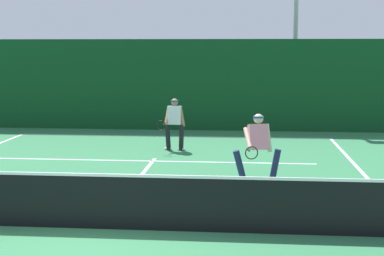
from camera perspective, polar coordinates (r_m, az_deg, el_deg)
The scene contains 10 objects.
ground_plane at distance 10.30m, azimuth -9.32°, elevation -9.81°, with size 80.00×80.00×0.00m, color #2F7447.
court_line_baseline_far at distance 20.39m, azimuth -1.91°, elevation -0.83°, with size 11.00×0.10×0.01m, color white.
court_line_service at distance 16.03m, azimuth -3.90°, elevation -3.28°, with size 8.96×0.10×0.01m, color white.
court_line_centre at distance 13.31m, azimuth -5.85°, elevation -5.65°, with size 0.10×6.40×0.01m, color white.
tennis_net at distance 10.16m, azimuth -9.39°, elevation -7.09°, with size 12.04×0.09×1.11m.
player_near at distance 13.13m, azimuth 6.54°, elevation -1.80°, with size 1.13×0.92×1.65m.
player_far at distance 17.54m, azimuth -1.76°, elevation 0.60°, with size 0.83×0.85×1.59m.
tennis_ball at distance 12.64m, azimuth 7.09°, elevation -6.25°, with size 0.07×0.07×0.07m, color #D1E033.
tennis_ball_extra at distance 11.75m, azimuth 16.07°, elevation -7.61°, with size 0.07×0.07×0.07m, color #D1E033.
back_fence_windscreen at distance 21.87m, azimuth -1.37°, elevation 4.29°, with size 18.72×0.12×3.44m, color #0E3E1C.
Camera 1 is at (2.53, -9.48, 3.13)m, focal length 53.87 mm.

